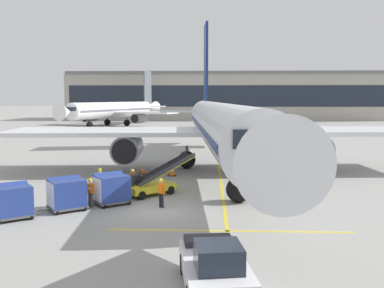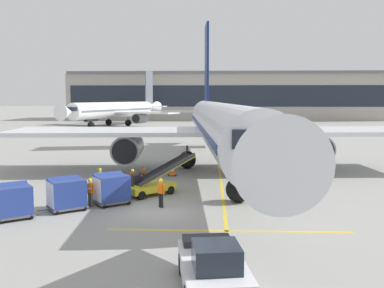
# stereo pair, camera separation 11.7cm
# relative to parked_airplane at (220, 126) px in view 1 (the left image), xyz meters

# --- Properties ---
(ground_plane) EXTENTS (600.00, 600.00, 0.00)m
(ground_plane) POSITION_rel_parked_airplane_xyz_m (-3.81, -14.26, -3.96)
(ground_plane) COLOR gray
(parked_airplane) EXTENTS (37.27, 47.39, 15.98)m
(parked_airplane) POSITION_rel_parked_airplane_xyz_m (0.00, 0.00, 0.00)
(parked_airplane) COLOR silver
(parked_airplane) RESTS_ON ground
(belt_loader) EXTENTS (4.77, 4.74, 2.57)m
(belt_loader) POSITION_rel_parked_airplane_xyz_m (-4.72, -9.99, -3.15)
(belt_loader) COLOR gold
(belt_loader) RESTS_ON ground
(baggage_cart_lead) EXTENTS (2.67, 2.47, 1.91)m
(baggage_cart_lead) POSITION_rel_parked_airplane_xyz_m (-6.89, -12.78, -2.96)
(baggage_cart_lead) COLOR #515156
(baggage_cart_lead) RESTS_ON ground
(baggage_cart_second) EXTENTS (2.67, 2.47, 1.91)m
(baggage_cart_second) POSITION_rel_parked_airplane_xyz_m (-9.14, -14.29, -2.96)
(baggage_cart_second) COLOR #515156
(baggage_cart_second) RESTS_ON ground
(baggage_cart_third) EXTENTS (2.67, 2.47, 1.91)m
(baggage_cart_third) POSITION_rel_parked_airplane_xyz_m (-11.48, -16.19, -2.96)
(baggage_cart_third) COLOR #515156
(baggage_cart_third) RESTS_ON ground
(pushback_tug) EXTENTS (2.68, 4.64, 1.83)m
(pushback_tug) POSITION_rel_parked_airplane_xyz_m (-0.74, -24.42, -3.13)
(pushback_tug) COLOR silver
(pushback_tug) RESTS_ON ground
(ground_crew_by_loader) EXTENTS (0.56, 0.31, 1.74)m
(ground_crew_by_loader) POSITION_rel_parked_airplane_xyz_m (-6.04, -10.18, -2.96)
(ground_crew_by_loader) COLOR black
(ground_crew_by_loader) RESTS_ON ground
(ground_crew_by_carts) EXTENTS (0.46, 0.43, 1.74)m
(ground_crew_by_carts) POSITION_rel_parked_airplane_xyz_m (-3.76, -13.48, -2.96)
(ground_crew_by_carts) COLOR black
(ground_crew_by_carts) RESTS_ON ground
(ground_crew_marshaller) EXTENTS (0.33, 0.56, 1.74)m
(ground_crew_marshaller) POSITION_rel_parked_airplane_xyz_m (-8.31, -9.86, -2.96)
(ground_crew_marshaller) COLOR #333847
(ground_crew_marshaller) RESTS_ON ground
(ground_crew_wingwalker) EXTENTS (0.52, 0.38, 1.74)m
(ground_crew_wingwalker) POSITION_rel_parked_airplane_xyz_m (-7.95, -13.58, -2.96)
(ground_crew_wingwalker) COLOR #514C42
(ground_crew_wingwalker) RESTS_ON ground
(safety_cone_engine_keepout) EXTENTS (0.68, 0.68, 0.77)m
(safety_cone_engine_keepout) POSITION_rel_parked_airplane_xyz_m (-4.04, -2.95, -3.59)
(safety_cone_engine_keepout) COLOR black
(safety_cone_engine_keepout) RESTS_ON ground
(safety_cone_wingtip) EXTENTS (0.63, 0.63, 0.71)m
(safety_cone_wingtip) POSITION_rel_parked_airplane_xyz_m (-6.59, -2.20, -3.61)
(safety_cone_wingtip) COLOR black
(safety_cone_wingtip) RESTS_ON ground
(apron_guidance_line_lead_in) EXTENTS (0.20, 110.00, 0.01)m
(apron_guidance_line_lead_in) POSITION_rel_parked_airplane_xyz_m (-0.05, -0.85, -3.96)
(apron_guidance_line_lead_in) COLOR yellow
(apron_guidance_line_lead_in) RESTS_ON ground
(apron_guidance_line_stop_bar) EXTENTS (12.00, 0.20, 0.01)m
(apron_guidance_line_stop_bar) POSITION_rel_parked_airplane_xyz_m (0.06, -17.87, -3.96)
(apron_guidance_line_stop_bar) COLOR yellow
(apron_guidance_line_stop_bar) RESTS_ON ground
(terminal_building) EXTENTS (91.43, 20.29, 13.78)m
(terminal_building) POSITION_rel_parked_airplane_xyz_m (3.95, 92.79, 2.88)
(terminal_building) COLOR #A8A399
(terminal_building) RESTS_ON ground
(distant_airplane) EXTENTS (29.41, 36.98, 13.20)m
(distant_airplane) POSITION_rel_parked_airplane_xyz_m (-22.37, 59.56, -0.36)
(distant_airplane) COLOR white
(distant_airplane) RESTS_ON ground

